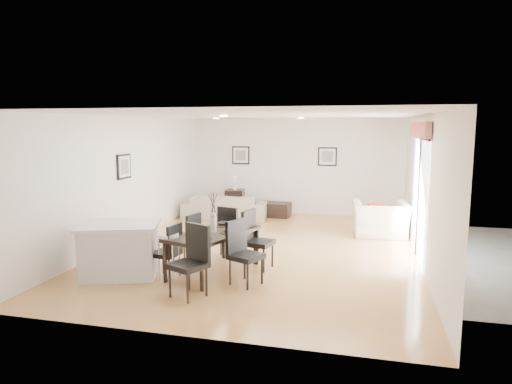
% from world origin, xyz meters
% --- Properties ---
extents(ground, '(8.00, 8.00, 0.00)m').
position_xyz_m(ground, '(0.00, 0.00, 0.00)').
color(ground, tan).
rests_on(ground, ground).
extents(wall_back, '(6.00, 0.04, 2.70)m').
position_xyz_m(wall_back, '(0.00, 4.00, 1.35)').
color(wall_back, white).
rests_on(wall_back, ground).
extents(wall_front, '(6.00, 0.04, 2.70)m').
position_xyz_m(wall_front, '(0.00, -4.00, 1.35)').
color(wall_front, white).
rests_on(wall_front, ground).
extents(wall_left, '(0.04, 8.00, 2.70)m').
position_xyz_m(wall_left, '(-3.00, 0.00, 1.35)').
color(wall_left, white).
rests_on(wall_left, ground).
extents(wall_right, '(0.04, 8.00, 2.70)m').
position_xyz_m(wall_right, '(3.00, 0.00, 1.35)').
color(wall_right, white).
rests_on(wall_right, ground).
extents(ceiling, '(6.00, 8.00, 0.02)m').
position_xyz_m(ceiling, '(0.00, 0.00, 2.70)').
color(ceiling, white).
rests_on(ceiling, wall_back).
extents(sofa, '(2.33, 1.14, 0.65)m').
position_xyz_m(sofa, '(-1.73, 2.78, 0.33)').
color(sofa, '#9D947F').
rests_on(sofa, ground).
extents(armchair, '(1.31, 1.18, 0.79)m').
position_xyz_m(armchair, '(2.32, 1.77, 0.39)').
color(armchair, '#F1E4D0').
rests_on(armchair, ground).
extents(dining_table, '(1.34, 1.90, 0.72)m').
position_xyz_m(dining_table, '(-0.50, -1.65, 0.64)').
color(dining_table, black).
rests_on(dining_table, ground).
extents(dining_chair_wnear, '(0.46, 0.46, 0.92)m').
position_xyz_m(dining_chair_wnear, '(-1.10, -2.09, 0.51)').
color(dining_chair_wnear, black).
rests_on(dining_chair_wnear, ground).
extents(dining_chair_wfar, '(0.50, 0.50, 0.93)m').
position_xyz_m(dining_chair_wfar, '(-1.11, -1.24, 0.52)').
color(dining_chair_wfar, black).
rests_on(dining_chair_wfar, ground).
extents(dining_chair_enear, '(0.61, 0.61, 1.02)m').
position_xyz_m(dining_chair_enear, '(0.11, -2.04, 0.57)').
color(dining_chair_enear, black).
rests_on(dining_chair_enear, ground).
extents(dining_chair_efar, '(0.55, 0.55, 1.03)m').
position_xyz_m(dining_chair_efar, '(0.10, -1.20, 0.58)').
color(dining_chair_efar, black).
rests_on(dining_chair_efar, ground).
extents(dining_chair_head, '(0.63, 0.63, 1.06)m').
position_xyz_m(dining_chair_head, '(-0.46, -2.71, 0.59)').
color(dining_chair_head, black).
rests_on(dining_chair_head, ground).
extents(dining_chair_foot, '(0.54, 0.54, 0.97)m').
position_xyz_m(dining_chair_foot, '(-0.52, -0.59, 0.54)').
color(dining_chair_foot, black).
rests_on(dining_chair_foot, ground).
extents(vase, '(0.87, 1.33, 0.67)m').
position_xyz_m(vase, '(-0.50, -1.65, 0.99)').
color(vase, white).
rests_on(vase, dining_table).
extents(coffee_table, '(0.99, 0.62, 0.39)m').
position_xyz_m(coffee_table, '(-0.53, 3.42, 0.19)').
color(coffee_table, black).
rests_on(coffee_table, ground).
extents(side_table, '(0.56, 0.56, 0.67)m').
position_xyz_m(side_table, '(-1.69, 3.65, 0.34)').
color(side_table, black).
rests_on(side_table, ground).
extents(table_lamp, '(0.22, 0.22, 0.43)m').
position_xyz_m(table_lamp, '(-1.69, 3.65, 0.95)').
color(table_lamp, white).
rests_on(table_lamp, side_table).
extents(cushion, '(0.34, 0.19, 0.33)m').
position_xyz_m(cushion, '(2.20, 1.66, 0.61)').
color(cushion, '#A91A15').
rests_on(cushion, armchair).
extents(kitchen_island, '(1.53, 1.34, 0.89)m').
position_xyz_m(kitchen_island, '(-1.98, -2.15, 0.45)').
color(kitchen_island, silver).
rests_on(kitchen_island, ground).
extents(bar_stool, '(0.35, 0.35, 0.76)m').
position_xyz_m(bar_stool, '(-1.10, -2.15, 0.66)').
color(bar_stool, silver).
rests_on(bar_stool, ground).
extents(framed_print_back_left, '(0.52, 0.04, 0.52)m').
position_xyz_m(framed_print_back_left, '(-1.60, 3.97, 1.65)').
color(framed_print_back_left, black).
rests_on(framed_print_back_left, wall_back).
extents(framed_print_back_right, '(0.52, 0.04, 0.52)m').
position_xyz_m(framed_print_back_right, '(0.90, 3.97, 1.65)').
color(framed_print_back_right, black).
rests_on(framed_print_back_right, wall_back).
extents(framed_print_left_wall, '(0.04, 0.52, 0.52)m').
position_xyz_m(framed_print_left_wall, '(-2.97, -0.20, 1.65)').
color(framed_print_left_wall, black).
rests_on(framed_print_left_wall, wall_left).
extents(sliding_door, '(0.12, 2.70, 2.57)m').
position_xyz_m(sliding_door, '(2.96, 0.30, 1.66)').
color(sliding_door, white).
rests_on(sliding_door, wall_right).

